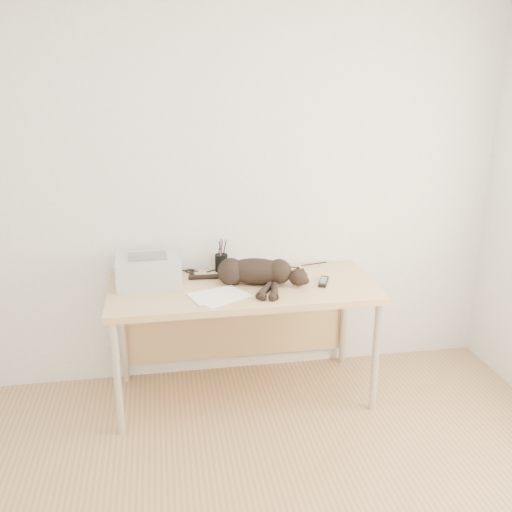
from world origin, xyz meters
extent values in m
plane|color=white|center=(0.00, 1.75, 1.30)|extent=(3.50, 0.00, 3.50)
cube|color=tan|center=(0.00, 1.39, 0.72)|extent=(1.60, 0.70, 0.04)
cylinder|color=silver|center=(-0.75, 1.09, 0.35)|extent=(0.04, 0.04, 0.70)
cylinder|color=silver|center=(0.75, 1.09, 0.35)|extent=(0.04, 0.04, 0.70)
cylinder|color=silver|center=(-0.75, 1.69, 0.35)|extent=(0.04, 0.04, 0.70)
cylinder|color=silver|center=(0.75, 1.69, 0.35)|extent=(0.04, 0.04, 0.70)
cube|color=tan|center=(0.00, 1.72, 0.40)|extent=(1.48, 0.02, 0.60)
cube|color=#ABABB0|center=(-0.56, 1.52, 0.83)|extent=(0.39, 0.34, 0.17)
cube|color=black|center=(-0.56, 1.52, 0.83)|extent=(0.32, 0.03, 0.10)
cube|color=slate|center=(-0.56, 1.52, 0.92)|extent=(0.23, 0.17, 0.01)
cube|color=white|center=(-0.15, 1.23, 0.74)|extent=(0.36, 0.33, 0.00)
cube|color=white|center=(-0.18, 1.25, 0.74)|extent=(0.35, 0.29, 0.00)
ellipsoid|color=black|center=(0.09, 1.41, 0.82)|extent=(0.42, 0.27, 0.16)
sphere|color=black|center=(-0.06, 1.45, 0.81)|extent=(0.17, 0.17, 0.17)
ellipsoid|color=black|center=(0.32, 1.32, 0.80)|extent=(0.14, 0.14, 0.10)
cone|color=black|center=(0.33, 1.37, 0.84)|extent=(0.05, 0.06, 0.05)
cone|color=black|center=(0.36, 1.36, 0.83)|extent=(0.06, 0.06, 0.06)
cylinder|color=black|center=(0.11, 1.25, 0.76)|extent=(0.11, 0.22, 0.04)
cylinder|color=black|center=(0.16, 1.23, 0.76)|extent=(0.11, 0.22, 0.04)
cylinder|color=black|center=(-0.20, 1.55, 0.76)|extent=(0.24, 0.10, 0.03)
imported|color=white|center=(0.02, 1.64, 0.78)|extent=(0.12, 0.12, 0.09)
cylinder|color=black|center=(-0.10, 1.68, 0.80)|extent=(0.08, 0.08, 0.11)
cylinder|color=#990C0C|center=(-0.11, 1.68, 0.87)|extent=(0.01, 0.01, 0.15)
cylinder|color=navy|center=(-0.09, 1.69, 0.87)|extent=(0.01, 0.01, 0.15)
cylinder|color=black|center=(-0.10, 1.67, 0.87)|extent=(0.01, 0.01, 0.15)
cube|color=slate|center=(-0.07, 1.64, 0.75)|extent=(0.05, 0.18, 0.02)
cube|color=black|center=(0.49, 1.35, 0.75)|extent=(0.11, 0.17, 0.02)
ellipsoid|color=white|center=(0.39, 1.47, 0.76)|extent=(0.10, 0.12, 0.04)
camera|label=1|loc=(-0.47, -1.78, 1.96)|focal=40.00mm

